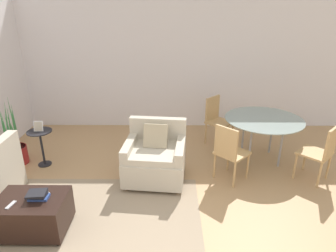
# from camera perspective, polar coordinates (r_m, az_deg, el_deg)

# --- Properties ---
(wall_back) EXTENTS (12.00, 0.06, 2.75)m
(wall_back) POSITION_cam_1_polar(r_m,az_deg,el_deg) (6.28, -0.16, 11.94)
(wall_back) COLOR white
(wall_back) RESTS_ON ground_plane
(area_rug) EXTENTS (2.60, 1.70, 0.01)m
(area_rug) POSITION_cam_1_polar(r_m,az_deg,el_deg) (4.08, -13.10, -16.26)
(area_rug) COLOR gray
(area_rug) RESTS_ON ground_plane
(armchair) EXTENTS (0.96, 0.92, 0.87)m
(armchair) POSITION_cam_1_polar(r_m,az_deg,el_deg) (4.54, -2.43, -6.01)
(armchair) COLOR beige
(armchair) RESTS_ON ground_plane
(ottoman) EXTENTS (0.79, 0.57, 0.44)m
(ottoman) POSITION_cam_1_polar(r_m,az_deg,el_deg) (3.96, -24.32, -14.92)
(ottoman) COLOR black
(ottoman) RESTS_ON ground_plane
(book_stack) EXTENTS (0.24, 0.20, 0.08)m
(book_stack) POSITION_cam_1_polar(r_m,az_deg,el_deg) (3.80, -23.57, -11.97)
(book_stack) COLOR #2D478C
(book_stack) RESTS_ON ottoman
(tv_remote_primary) EXTENTS (0.14, 0.13, 0.01)m
(tv_remote_primary) POSITION_cam_1_polar(r_m,az_deg,el_deg) (3.91, -22.33, -11.44)
(tv_remote_primary) COLOR #B7B7BC
(tv_remote_primary) RESTS_ON ottoman
(tv_remote_secondary) EXTENTS (0.07, 0.15, 0.01)m
(tv_remote_secondary) POSITION_cam_1_polar(r_m,az_deg,el_deg) (3.83, -27.76, -13.15)
(tv_remote_secondary) COLOR #B7B7BC
(tv_remote_secondary) RESTS_ON ottoman
(potted_plant) EXTENTS (0.36, 0.36, 1.18)m
(potted_plant) POSITION_cam_1_polar(r_m,az_deg,el_deg) (5.61, -27.14, -3.80)
(potted_plant) COLOR maroon
(potted_plant) RESTS_ON ground_plane
(side_table) EXTENTS (0.39, 0.39, 0.61)m
(side_table) POSITION_cam_1_polar(r_m,az_deg,el_deg) (5.29, -23.03, -2.74)
(side_table) COLOR black
(side_table) RESTS_ON ground_plane
(picture_frame) EXTENTS (0.15, 0.07, 0.17)m
(picture_frame) POSITION_cam_1_polar(r_m,az_deg,el_deg) (5.19, -23.47, -0.05)
(picture_frame) COLOR silver
(picture_frame) RESTS_ON side_table
(dining_table) EXTENTS (1.28, 1.28, 0.75)m
(dining_table) POSITION_cam_1_polar(r_m,az_deg,el_deg) (5.20, 17.74, 0.63)
(dining_table) COLOR #8C9E99
(dining_table) RESTS_ON ground_plane
(dining_chair_near_left) EXTENTS (0.59, 0.59, 0.90)m
(dining_chair_near_left) POSITION_cam_1_polar(r_m,az_deg,el_deg) (4.50, 11.59, -4.46)
(dining_chair_near_left) COLOR tan
(dining_chair_near_left) RESTS_ON ground_plane
(dining_chair_near_right) EXTENTS (0.59, 0.59, 0.90)m
(dining_chair_near_right) POSITION_cam_1_polar(r_m,az_deg,el_deg) (4.94, 27.23, -4.11)
(dining_chair_near_right) COLOR tan
(dining_chair_near_right) RESTS_ON ground_plane
(dining_chair_far_left) EXTENTS (0.59, 0.59, 0.90)m
(dining_chair_far_left) POSITION_cam_1_polar(r_m,az_deg,el_deg) (5.72, 9.19, 1.65)
(dining_chair_far_left) COLOR tan
(dining_chair_far_left) RESTS_ON ground_plane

